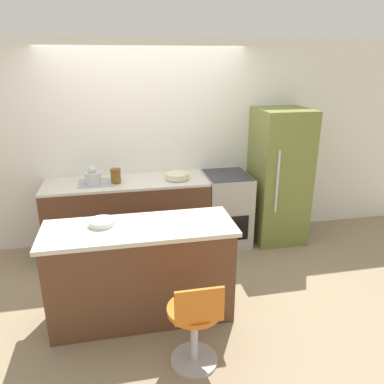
{
  "coord_description": "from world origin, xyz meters",
  "views": [
    {
      "loc": [
        -0.38,
        -4.08,
        2.36
      ],
      "look_at": [
        0.39,
        -0.33,
        0.98
      ],
      "focal_mm": 35.0,
      "sensor_mm": 36.0,
      "label": 1
    }
  ],
  "objects_px": {
    "oven_range": "(226,209)",
    "stool_chair": "(195,325)",
    "kettle": "(93,177)",
    "refrigerator": "(279,176)",
    "mixing_bowl": "(177,176)"
  },
  "relations": [
    {
      "from": "oven_range",
      "to": "refrigerator",
      "type": "height_order",
      "value": "refrigerator"
    },
    {
      "from": "mixing_bowl",
      "to": "stool_chair",
      "type": "bearing_deg",
      "value": -95.57
    },
    {
      "from": "stool_chair",
      "to": "kettle",
      "type": "bearing_deg",
      "value": 111.96
    },
    {
      "from": "oven_range",
      "to": "kettle",
      "type": "xyz_separation_m",
      "value": [
        -1.68,
        -0.04,
        0.56
      ]
    },
    {
      "from": "refrigerator",
      "to": "oven_range",
      "type": "bearing_deg",
      "value": 178.25
    },
    {
      "from": "oven_range",
      "to": "refrigerator",
      "type": "relative_size",
      "value": 0.54
    },
    {
      "from": "oven_range",
      "to": "mixing_bowl",
      "type": "relative_size",
      "value": 3.33
    },
    {
      "from": "oven_range",
      "to": "stool_chair",
      "type": "relative_size",
      "value": 1.16
    },
    {
      "from": "stool_chair",
      "to": "kettle",
      "type": "height_order",
      "value": "kettle"
    },
    {
      "from": "stool_chair",
      "to": "kettle",
      "type": "distance_m",
      "value": 2.27
    },
    {
      "from": "kettle",
      "to": "stool_chair",
      "type": "bearing_deg",
      "value": -68.04
    },
    {
      "from": "oven_range",
      "to": "refrigerator",
      "type": "bearing_deg",
      "value": -1.75
    },
    {
      "from": "refrigerator",
      "to": "mixing_bowl",
      "type": "bearing_deg",
      "value": -179.06
    },
    {
      "from": "stool_chair",
      "to": "kettle",
      "type": "relative_size",
      "value": 3.62
    },
    {
      "from": "oven_range",
      "to": "stool_chair",
      "type": "xyz_separation_m",
      "value": [
        -0.86,
        -2.07,
        -0.08
      ]
    }
  ]
}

